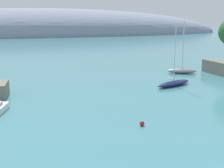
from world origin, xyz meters
TOP-DOWN VIEW (x-y plane):
  - distant_ridge at (5.58, 207.56)m, footprint 279.85×84.16m
  - sailboat_navy_mid_mooring at (9.95, 31.21)m, footprint 7.89×4.47m
  - sailboat_grey_outer_mooring at (17.57, 41.14)m, footprint 6.34×4.28m
  - mooring_buoy_red at (-3.08, 15.03)m, footprint 0.53×0.53m

SIDE VIEW (x-z plane):
  - distant_ridge at x=5.58m, z-range -18.15..18.15m
  - mooring_buoy_red at x=-3.08m, z-range 0.00..0.53m
  - sailboat_navy_mid_mooring at x=9.95m, z-range -4.60..5.64m
  - sailboat_grey_outer_mooring at x=17.57m, z-range -4.77..6.05m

